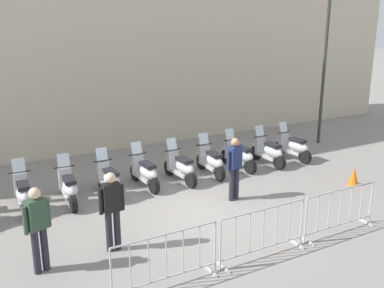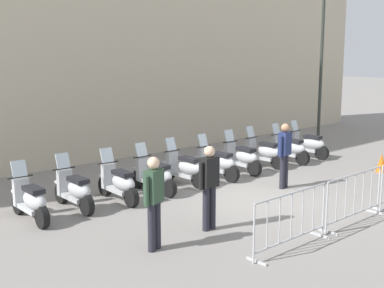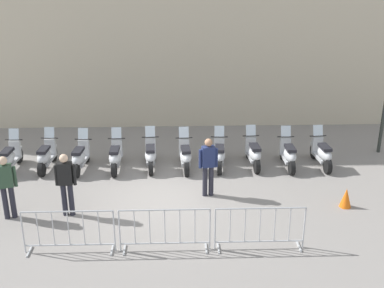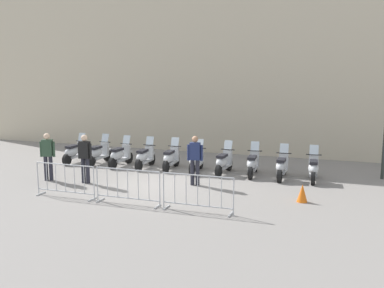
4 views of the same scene
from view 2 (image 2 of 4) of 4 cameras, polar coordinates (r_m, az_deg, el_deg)
ground_plane at (r=12.87m, az=7.71°, el=-5.96°), size 120.00×120.00×0.00m
motorcycle_0 at (r=11.41m, az=-17.50°, el=-6.07°), size 0.56×1.72×1.24m
motorcycle_1 at (r=11.99m, az=-12.90°, el=-5.08°), size 0.56×1.72×1.24m
motorcycle_2 at (r=12.44m, az=-8.11°, el=-4.37°), size 0.56×1.72×1.24m
motorcycle_3 at (r=13.10m, az=-4.15°, el=-3.55°), size 0.56×1.73×1.24m
motorcycle_4 at (r=13.88m, az=-0.78°, el=-2.76°), size 0.59×1.72×1.24m
motorcycle_5 at (r=14.54m, az=2.81°, el=-2.17°), size 0.60×1.72×1.24m
motorcycle_6 at (r=15.37m, az=5.55°, el=-1.54°), size 0.56×1.72×1.24m
motorcycle_7 at (r=16.25m, az=8.02°, el=-0.96°), size 0.60×1.72×1.24m
motorcycle_8 at (r=17.03m, az=10.75°, el=-0.54°), size 0.56×1.73×1.24m
motorcycle_9 at (r=17.95m, az=12.78°, el=-0.07°), size 0.61×1.72×1.24m
barrier_segment_0 at (r=9.59m, az=11.00°, el=-8.41°), size 2.10×0.57×1.07m
barrier_segment_1 at (r=11.35m, az=17.64°, el=-5.79°), size 2.10×0.57×1.07m
street_lamp at (r=20.33m, az=14.25°, el=9.98°), size 0.36×0.36×6.02m
officer_near_row_end at (r=10.27m, az=1.94°, el=-4.33°), size 0.55×0.25×1.73m
officer_mid_plaza at (r=13.68m, az=10.27°, el=-0.86°), size 0.54×0.30×1.73m
officer_by_barriers at (r=9.24m, az=-4.26°, el=-5.99°), size 0.52×0.34×1.73m
traffic_cone at (r=16.49m, az=20.34°, el=-1.98°), size 0.32×0.32×0.55m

